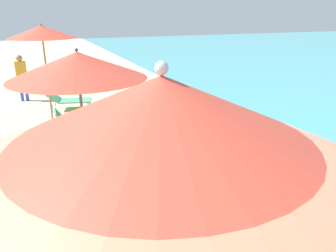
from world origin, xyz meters
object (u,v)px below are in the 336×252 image
at_px(umbrella_second, 78,66).
at_px(person_walking_near, 21,73).
at_px(lounger_second_shoreside, 117,142).
at_px(cooler_box, 178,128).
at_px(umbrella_farthest, 42,32).
at_px(person_walking_mid, 216,137).
at_px(lounger_farthest_shoreside, 69,100).
at_px(umbrella_nearest, 162,127).
at_px(lounger_farthest_inland, 77,120).

bearing_deg(umbrella_second, person_walking_near, 99.04).
distance_m(lounger_second_shoreside, cooler_box, 1.88).
bearing_deg(umbrella_farthest, umbrella_second, -85.21).
height_order(lounger_second_shoreside, person_walking_mid, person_walking_mid).
relative_size(person_walking_mid, cooler_box, 2.97).
bearing_deg(lounger_farthest_shoreside, umbrella_nearest, -78.39).
bearing_deg(lounger_farthest_shoreside, umbrella_second, -78.62).
distance_m(lounger_second_shoreside, person_walking_near, 6.24).
bearing_deg(person_walking_mid, umbrella_farthest, -81.20).
distance_m(umbrella_nearest, cooler_box, 7.01).
height_order(person_walking_near, cooler_box, person_walking_near).
bearing_deg(person_walking_near, lounger_second_shoreside, -168.01).
bearing_deg(umbrella_farthest, cooler_box, -40.34).
bearing_deg(lounger_farthest_shoreside, person_walking_near, 143.04).
relative_size(umbrella_second, lounger_farthest_inland, 1.99).
height_order(umbrella_second, lounger_farthest_shoreside, umbrella_second).
relative_size(umbrella_nearest, lounger_farthest_shoreside, 1.91).
xyz_separation_m(lounger_farthest_inland, person_walking_mid, (1.79, -4.30, 0.78)).
height_order(lounger_second_shoreside, person_walking_near, person_walking_near).
bearing_deg(person_walking_near, umbrella_farthest, -170.85).
relative_size(lounger_second_shoreside, person_walking_near, 0.95).
bearing_deg(lounger_farthest_inland, lounger_second_shoreside, -72.78).
height_order(umbrella_farthest, lounger_farthest_shoreside, umbrella_farthest).
bearing_deg(lounger_second_shoreside, cooler_box, 12.80).
bearing_deg(umbrella_nearest, umbrella_farthest, 91.20).
bearing_deg(umbrella_farthest, lounger_second_shoreside, -69.37).
bearing_deg(lounger_farthest_inland, person_walking_mid, -65.80).
height_order(umbrella_second, lounger_farthest_inland, umbrella_second).
height_order(umbrella_second, umbrella_farthest, umbrella_farthest).
bearing_deg(umbrella_nearest, cooler_box, 65.18).
xyz_separation_m(lounger_second_shoreside, umbrella_farthest, (-1.18, 3.13, 2.21)).
distance_m(umbrella_farthest, lounger_farthest_inland, 2.55).
distance_m(umbrella_nearest, umbrella_second, 4.27).
bearing_deg(umbrella_second, umbrella_nearest, -92.38).
bearing_deg(lounger_farthest_shoreside, person_walking_mid, -60.27).
xyz_separation_m(lounger_second_shoreside, cooler_box, (1.76, 0.63, -0.13)).
distance_m(person_walking_near, cooler_box, 6.48).
bearing_deg(lounger_farthest_shoreside, lounger_second_shoreside, -68.09).
bearing_deg(umbrella_nearest, umbrella_second, 87.62).
xyz_separation_m(umbrella_second, person_walking_near, (-1.11, 6.99, -1.22)).
height_order(lounger_second_shoreside, cooler_box, lounger_second_shoreside).
xyz_separation_m(umbrella_farthest, person_walking_near, (-0.76, 2.75, -1.53)).
relative_size(umbrella_nearest, umbrella_second, 1.15).
height_order(person_walking_near, person_walking_mid, person_walking_mid).
xyz_separation_m(umbrella_second, umbrella_farthest, (-0.35, 4.23, 0.31)).
height_order(umbrella_farthest, person_walking_mid, umbrella_farthest).
relative_size(lounger_second_shoreside, lounger_farthest_shoreside, 1.05).
distance_m(person_walking_mid, cooler_box, 3.01).
distance_m(umbrella_second, lounger_farthest_shoreside, 5.60).
xyz_separation_m(lounger_second_shoreside, person_walking_mid, (1.20, -2.20, 0.73)).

